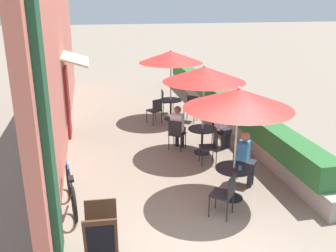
# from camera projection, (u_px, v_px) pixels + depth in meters

# --- Properties ---
(cafe_facade_wall) EXTENTS (0.98, 14.38, 4.20)m
(cafe_facade_wall) POSITION_uv_depth(u_px,v_px,m) (60.00, 65.00, 11.52)
(cafe_facade_wall) COLOR #C66B5B
(cafe_facade_wall) RESTS_ON ground_plane
(planter_hedge) EXTENTS (0.60, 13.38, 1.01)m
(planter_hedge) POSITION_uv_depth(u_px,v_px,m) (221.00, 104.00, 13.09)
(planter_hedge) COLOR gray
(planter_hedge) RESTS_ON ground_plane
(patio_table_near) EXTENTS (0.77, 0.77, 0.70)m
(patio_table_near) POSITION_uv_depth(u_px,v_px,m) (234.00, 176.00, 7.78)
(patio_table_near) COLOR black
(patio_table_near) RESTS_ON ground_plane
(patio_umbrella_near) EXTENTS (2.16, 2.16, 2.42)m
(patio_umbrella_near) POSITION_uv_depth(u_px,v_px,m) (238.00, 99.00, 7.24)
(patio_umbrella_near) COLOR #B7B7BC
(patio_umbrella_near) RESTS_ON ground_plane
(cafe_chair_near_left) EXTENTS (0.56, 0.56, 0.87)m
(cafe_chair_near_left) POSITION_uv_depth(u_px,v_px,m) (240.00, 163.00, 8.42)
(cafe_chair_near_left) COLOR #232328
(cafe_chair_near_left) RESTS_ON ground_plane
(seated_patron_near_left) EXTENTS (0.51, 0.50, 1.25)m
(seated_patron_near_left) POSITION_uv_depth(u_px,v_px,m) (246.00, 156.00, 8.32)
(seated_patron_near_left) COLOR #23232D
(seated_patron_near_left) RESTS_ON ground_plane
(cafe_chair_near_right) EXTENTS (0.56, 0.56, 0.87)m
(cafe_chair_near_right) POSITION_uv_depth(u_px,v_px,m) (226.00, 192.00, 7.13)
(cafe_chair_near_right) COLOR #232328
(cafe_chair_near_right) RESTS_ON ground_plane
(coffee_cup_near) EXTENTS (0.07, 0.07, 0.09)m
(coffee_cup_near) POSITION_uv_depth(u_px,v_px,m) (240.00, 168.00, 7.60)
(coffee_cup_near) COLOR teal
(coffee_cup_near) RESTS_ON patio_table_near
(patio_table_mid) EXTENTS (0.77, 0.77, 0.70)m
(patio_table_mid) POSITION_uv_depth(u_px,v_px,m) (202.00, 135.00, 10.13)
(patio_table_mid) COLOR black
(patio_table_mid) RESTS_ON ground_plane
(patio_umbrella_mid) EXTENTS (2.16, 2.16, 2.42)m
(patio_umbrella_mid) POSITION_uv_depth(u_px,v_px,m) (204.00, 74.00, 9.59)
(patio_umbrella_mid) COLOR #B7B7BC
(patio_umbrella_mid) RESTS_ON ground_plane
(cafe_chair_mid_left) EXTENTS (0.53, 0.53, 0.87)m
(cafe_chair_mid_left) POSITION_uv_depth(u_px,v_px,m) (220.00, 129.00, 10.59)
(cafe_chair_mid_left) COLOR #232328
(cafe_chair_mid_left) RESTS_ON ground_plane
(seated_patron_mid_left) EXTENTS (0.46, 0.50, 1.25)m
(seated_patron_mid_left) POSITION_uv_depth(u_px,v_px,m) (223.00, 124.00, 10.45)
(seated_patron_mid_left) COLOR #23232D
(seated_patron_mid_left) RESTS_ON ground_plane
(cafe_chair_mid_right) EXTENTS (0.56, 0.56, 0.87)m
(cafe_chair_mid_right) POSITION_uv_depth(u_px,v_px,m) (176.00, 132.00, 10.33)
(cafe_chair_mid_right) COLOR #232328
(cafe_chair_mid_right) RESTS_ON ground_plane
(seated_patron_mid_right) EXTENTS (0.49, 0.51, 1.25)m
(seated_patron_mid_right) POSITION_uv_depth(u_px,v_px,m) (178.00, 125.00, 10.37)
(seated_patron_mid_right) COLOR #23232D
(seated_patron_mid_right) RESTS_ON ground_plane
(cafe_chair_mid_back) EXTENTS (0.44, 0.44, 0.87)m
(cafe_chair_mid_back) POSITION_uv_depth(u_px,v_px,m) (211.00, 145.00, 9.45)
(cafe_chair_mid_back) COLOR #232328
(cafe_chair_mid_back) RESTS_ON ground_plane
(patio_table_far) EXTENTS (0.77, 0.77, 0.70)m
(patio_table_far) POSITION_uv_depth(u_px,v_px,m) (171.00, 105.00, 13.00)
(patio_table_far) COLOR black
(patio_table_far) RESTS_ON ground_plane
(patio_umbrella_far) EXTENTS (2.16, 2.16, 2.42)m
(patio_umbrella_far) POSITION_uv_depth(u_px,v_px,m) (171.00, 57.00, 12.46)
(patio_umbrella_far) COLOR #B7B7BC
(patio_umbrella_far) RESTS_ON ground_plane
(cafe_chair_far_left) EXTENTS (0.55, 0.55, 0.87)m
(cafe_chair_far_left) POSITION_uv_depth(u_px,v_px,m) (191.00, 106.00, 12.82)
(cafe_chair_far_left) COLOR #232328
(cafe_chair_far_left) RESTS_ON ground_plane
(cafe_chair_far_right) EXTENTS (0.42, 0.42, 0.87)m
(cafe_chair_far_right) POSITION_uv_depth(u_px,v_px,m) (165.00, 100.00, 13.67)
(cafe_chair_far_right) COLOR #232328
(cafe_chair_far_right) RESTS_ON ground_plane
(cafe_chair_far_back) EXTENTS (0.54, 0.54, 0.87)m
(cafe_chair_far_back) POSITION_uv_depth(u_px,v_px,m) (155.00, 109.00, 12.51)
(cafe_chair_far_back) COLOR #232328
(cafe_chair_far_back) RESTS_ON ground_plane
(bicycle_leaning) EXTENTS (0.29, 1.75, 0.80)m
(bicycle_leaning) POSITION_uv_depth(u_px,v_px,m) (71.00, 191.00, 7.48)
(bicycle_leaning) COLOR black
(bicycle_leaning) RESTS_ON ground_plane
(menu_board) EXTENTS (0.55, 0.66, 0.99)m
(menu_board) POSITION_uv_depth(u_px,v_px,m) (101.00, 237.00, 5.82)
(menu_board) COLOR #422819
(menu_board) RESTS_ON ground_plane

